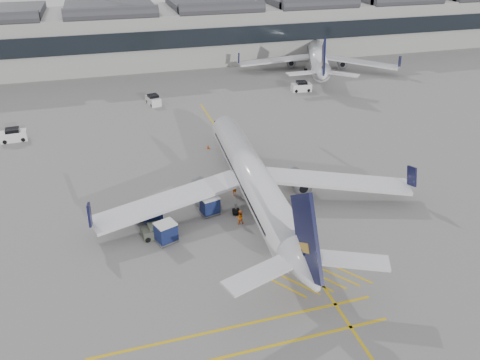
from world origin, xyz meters
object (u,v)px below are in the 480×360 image
object	(u,v)px
airliner_main	(254,180)
pushback_tug	(155,231)
baggage_cart_a	(210,205)
ramp_agent_a	(235,188)
ramp_agent_b	(240,217)
belt_loader	(248,177)

from	to	relation	value
airliner_main	pushback_tug	size ratio (longest dim) A/B	14.23
airliner_main	pushback_tug	bearing A→B (deg)	-161.22
baggage_cart_a	ramp_agent_a	bearing A→B (deg)	27.61
airliner_main	ramp_agent_a	bearing A→B (deg)	122.28
airliner_main	pushback_tug	xyz separation A→B (m)	(-10.98, -3.05, -2.29)
airliner_main	baggage_cart_a	bearing A→B (deg)	-169.50
ramp_agent_a	ramp_agent_b	bearing A→B (deg)	-131.37
belt_loader	ramp_agent_a	size ratio (longest dim) A/B	2.88
belt_loader	ramp_agent_a	distance (m)	3.51
belt_loader	pushback_tug	xyz separation A→B (m)	(-11.90, -8.18, 0.05)
ramp_agent_a	ramp_agent_b	world-z (taller)	ramp_agent_a
ramp_agent_b	pushback_tug	bearing A→B (deg)	-2.24
belt_loader	ramp_agent_b	bearing A→B (deg)	-107.84
ramp_agent_a	ramp_agent_b	size ratio (longest dim) A/B	1.06
baggage_cart_a	pushback_tug	xyz separation A→B (m)	(-6.00, -2.42, -0.47)
baggage_cart_a	ramp_agent_b	distance (m)	3.61
baggage_cart_a	ramp_agent_a	world-z (taller)	baggage_cart_a
baggage_cart_a	pushback_tug	bearing A→B (deg)	-171.57
airliner_main	ramp_agent_a	world-z (taller)	airliner_main
airliner_main	ramp_agent_a	size ratio (longest dim) A/B	22.66
ramp_agent_a	pushback_tug	distance (m)	11.08
airliner_main	baggage_cart_a	distance (m)	5.33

